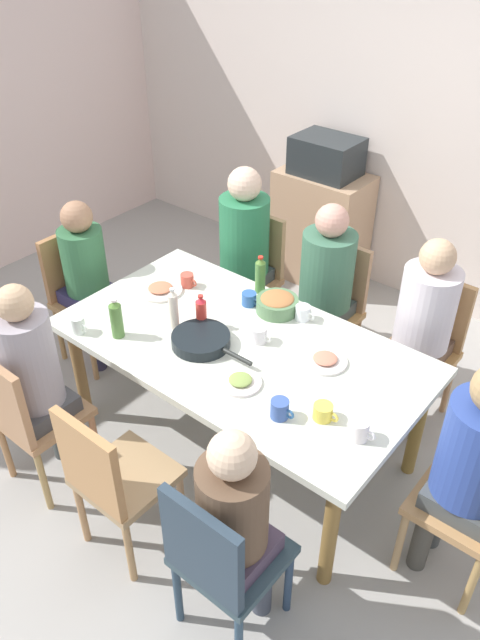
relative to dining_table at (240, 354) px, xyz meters
name	(u,v)px	position (x,y,z in m)	size (l,w,h in m)	color
ground_plane	(240,441)	(0.00, 0.00, -0.66)	(6.87, 6.87, 0.00)	#9F9D98
wall_back	(438,130)	(0.00, 2.16, 0.64)	(5.97, 0.12, 2.60)	silver
dining_table	(240,354)	(0.00, 0.00, 0.00)	(1.93, 1.06, 0.73)	silver
chair_0	(27,413)	(-0.64, -0.91, -0.14)	(0.40, 0.40, 0.90)	#AD7C52
person_0	(34,372)	(-0.64, -0.82, 0.06)	(0.30, 0.30, 1.23)	#3D4241
chair_1	(220,558)	(0.64, -0.91, -0.14)	(0.40, 0.40, 0.90)	#2D414A
person_1	(235,517)	(0.64, -0.82, 0.02)	(0.30, 0.30, 1.13)	#413D40
chair_2	(330,303)	(0.00, 0.91, -0.14)	(0.40, 0.40, 0.90)	#B18149
person_2	(326,279)	(0.00, 0.82, 0.08)	(0.32, 0.32, 1.22)	#484041
chair_3	(82,290)	(-1.35, 0.00, -0.14)	(0.40, 0.40, 0.90)	#AC7E4C
person_3	(87,271)	(-1.25, 0.00, 0.03)	(0.30, 0.30, 1.16)	#253544
person_4	(474,458)	(1.26, 0.00, 0.08)	(0.32, 0.32, 1.23)	#44423B
chair_5	(112,477)	(0.00, -0.91, -0.14)	(0.40, 0.40, 0.90)	#A48259
chair_6	(424,342)	(0.64, 0.91, -0.14)	(0.40, 0.40, 0.90)	#B78347
person_6	(424,319)	(0.64, 0.82, 0.07)	(0.31, 0.31, 1.21)	brown
chair_7	(251,270)	(-0.64, 0.91, -0.14)	(0.40, 0.40, 0.90)	#A8774D
person_7	(243,242)	(-0.64, 0.82, 0.11)	(0.33, 0.33, 1.28)	#39373D
plate_0	(160,289)	(-0.68, 0.09, 0.09)	(0.26, 0.26, 0.04)	silver
plate_1	(325,360)	(0.43, 0.15, 0.09)	(0.22, 0.22, 0.04)	silver
plate_2	(240,382)	(0.20, -0.24, 0.09)	(0.21, 0.21, 0.04)	white
bowl_0	(277,303)	(-0.03, 0.36, 0.12)	(0.24, 0.24, 0.10)	#567E53
serving_pan	(202,340)	(-0.15, -0.14, 0.10)	(0.49, 0.31, 0.06)	black
cup_0	(303,313)	(0.13, 0.39, 0.11)	(0.12, 0.08, 0.08)	white
cup_1	(259,335)	(0.07, 0.08, 0.12)	(0.12, 0.08, 0.09)	white
cup_2	(323,412)	(0.64, -0.19, 0.11)	(0.13, 0.09, 0.07)	#DCC849
cup_3	(79,325)	(-0.73, -0.47, 0.12)	(0.11, 0.07, 0.09)	white
cup_4	(249,299)	(-0.19, 0.32, 0.11)	(0.12, 0.08, 0.08)	#2E5CA3
cup_5	(280,409)	(0.48, -0.30, 0.12)	(0.12, 0.08, 0.09)	#3856A1
cup_6	(187,280)	(-0.60, 0.24, 0.11)	(0.11, 0.08, 0.08)	#CA503F
cup_7	(359,430)	(0.82, -0.19, 0.12)	(0.12, 0.09, 0.10)	white
bottle_0	(260,275)	(-0.23, 0.46, 0.18)	(0.06, 0.06, 0.24)	#467936
bottle_1	(201,312)	(-0.26, -0.01, 0.17)	(0.06, 0.06, 0.20)	red
bottle_2	(116,319)	(-0.54, -0.36, 0.18)	(0.07, 0.07, 0.23)	#4B7836
bottle_3	(173,309)	(-0.37, -0.11, 0.19)	(0.05, 0.05, 0.25)	beige
side_cabinet	(320,228)	(-0.69, 1.86, -0.21)	(0.70, 0.44, 0.90)	tan
microwave	(327,156)	(-0.69, 1.86, 0.38)	(0.48, 0.36, 0.28)	#242A2C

